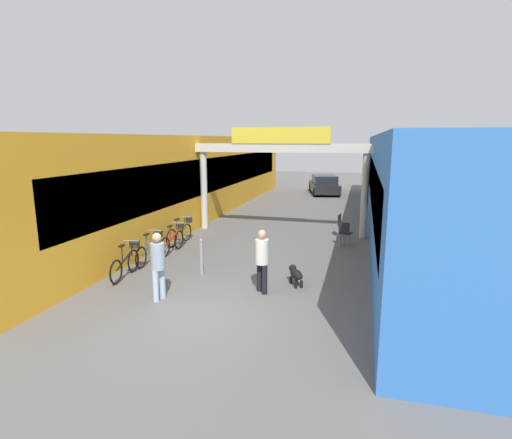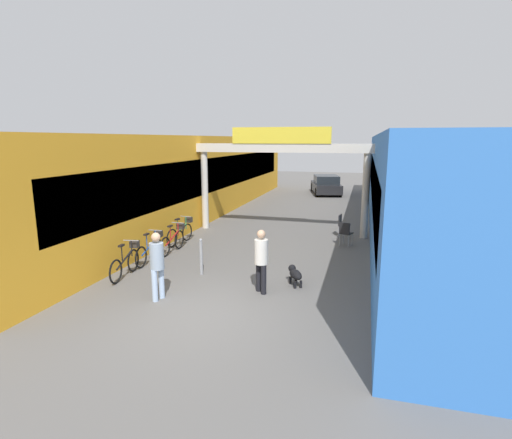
% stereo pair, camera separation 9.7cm
% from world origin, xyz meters
% --- Properties ---
extents(ground_plane, '(80.00, 80.00, 0.00)m').
position_xyz_m(ground_plane, '(0.00, 0.00, 0.00)').
color(ground_plane, '#605E5B').
extents(storefront_left, '(3.00, 26.00, 3.97)m').
position_xyz_m(storefront_left, '(-5.09, 11.00, 1.99)').
color(storefront_left, gold).
rests_on(storefront_left, ground_plane).
extents(storefront_right, '(3.00, 26.00, 3.97)m').
position_xyz_m(storefront_right, '(5.09, 11.00, 1.99)').
color(storefront_right, blue).
rests_on(storefront_right, ground_plane).
extents(arcade_sign_gateway, '(7.40, 0.47, 4.29)m').
position_xyz_m(arcade_sign_gateway, '(0.00, 8.21, 3.05)').
color(arcade_sign_gateway, beige).
rests_on(arcade_sign_gateway, ground_plane).
extents(pedestrian_with_dog, '(0.48, 0.48, 1.63)m').
position_xyz_m(pedestrian_with_dog, '(0.91, 1.61, 0.93)').
color(pedestrian_with_dog, black).
rests_on(pedestrian_with_dog, ground_plane).
extents(pedestrian_companion, '(0.41, 0.41, 1.67)m').
position_xyz_m(pedestrian_companion, '(-1.38, 0.51, 0.95)').
color(pedestrian_companion, '#A5BFE0').
rests_on(pedestrian_companion, ground_plane).
extents(dog_on_leash, '(0.55, 0.70, 0.50)m').
position_xyz_m(dog_on_leash, '(1.64, 2.36, 0.31)').
color(dog_on_leash, black).
rests_on(dog_on_leash, ground_plane).
extents(bicycle_black_nearest, '(0.46, 1.69, 0.98)m').
position_xyz_m(bicycle_black_nearest, '(-3.09, 1.80, 0.44)').
color(bicycle_black_nearest, black).
rests_on(bicycle_black_nearest, ground_plane).
extents(bicycle_blue_second, '(0.46, 1.69, 0.98)m').
position_xyz_m(bicycle_blue_second, '(-3.11, 3.17, 0.44)').
color(bicycle_blue_second, black).
rests_on(bicycle_blue_second, ground_plane).
extents(bicycle_red_third, '(0.46, 1.69, 0.98)m').
position_xyz_m(bicycle_red_third, '(-2.95, 4.43, 0.44)').
color(bicycle_red_third, black).
rests_on(bicycle_red_third, ground_plane).
extents(bicycle_green_farthest, '(0.46, 1.68, 0.98)m').
position_xyz_m(bicycle_green_farthest, '(-3.21, 5.56, 0.44)').
color(bicycle_green_farthest, black).
rests_on(bicycle_green_farthest, ground_plane).
extents(bollard_post_metal, '(0.10, 0.10, 1.07)m').
position_xyz_m(bollard_post_metal, '(-1.10, 2.48, 0.54)').
color(bollard_post_metal, gray).
rests_on(bollard_post_metal, ground_plane).
extents(cafe_chair_black_nearer, '(0.51, 0.51, 0.89)m').
position_xyz_m(cafe_chair_black_nearer, '(2.71, 6.76, 0.54)').
color(cafe_chair_black_nearer, gray).
rests_on(cafe_chair_black_nearer, ground_plane).
extents(cafe_chair_black_farther, '(0.47, 0.47, 0.89)m').
position_xyz_m(cafe_chair_black_farther, '(2.52, 8.18, 0.54)').
color(cafe_chair_black_farther, gray).
rests_on(cafe_chair_black_farther, ground_plane).
extents(parked_car_black, '(2.62, 4.29, 1.33)m').
position_xyz_m(parked_car_black, '(0.62, 20.81, 0.64)').
color(parked_car_black, black).
rests_on(parked_car_black, ground_plane).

